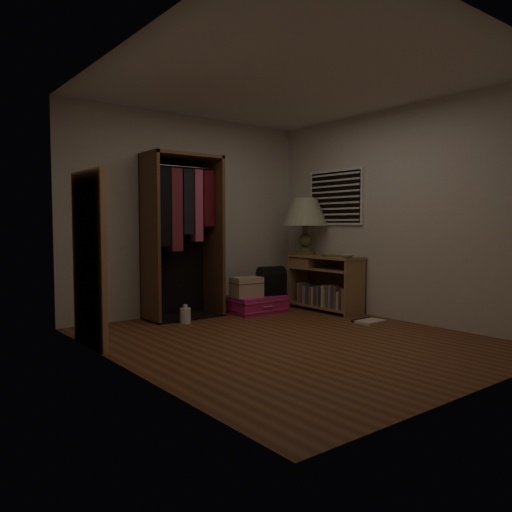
% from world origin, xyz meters
% --- Properties ---
extents(ground, '(4.00, 4.00, 0.00)m').
position_xyz_m(ground, '(0.00, 0.00, 0.00)').
color(ground, brown).
rests_on(ground, ground).
extents(room_walls, '(3.52, 4.02, 2.60)m').
position_xyz_m(room_walls, '(0.08, 0.04, 1.50)').
color(room_walls, beige).
rests_on(room_walls, ground).
extents(console_bookshelf, '(0.42, 1.12, 0.75)m').
position_xyz_m(console_bookshelf, '(1.54, 1.03, 0.40)').
color(console_bookshelf, '#926C46').
rests_on(console_bookshelf, ground).
extents(open_wardrobe, '(1.03, 0.50, 2.05)m').
position_xyz_m(open_wardrobe, '(-0.22, 1.77, 1.22)').
color(open_wardrobe, brown).
rests_on(open_wardrobe, ground).
extents(floor_mirror, '(0.06, 0.80, 1.70)m').
position_xyz_m(floor_mirror, '(-1.70, 1.00, 0.85)').
color(floor_mirror, tan).
rests_on(floor_mirror, ground).
extents(pink_suitcase, '(0.76, 0.56, 0.23)m').
position_xyz_m(pink_suitcase, '(0.69, 1.45, 0.11)').
color(pink_suitcase, '#D41973').
rests_on(pink_suitcase, ground).
extents(train_case, '(0.41, 0.30, 0.28)m').
position_xyz_m(train_case, '(0.52, 1.43, 0.36)').
color(train_case, tan).
rests_on(train_case, pink_suitcase).
extents(black_bag, '(0.39, 0.29, 0.39)m').
position_xyz_m(black_bag, '(0.91, 1.40, 0.43)').
color(black_bag, black).
rests_on(black_bag, pink_suitcase).
extents(table_lamp, '(0.74, 0.74, 0.80)m').
position_xyz_m(table_lamp, '(1.54, 1.40, 1.34)').
color(table_lamp, '#495328').
rests_on(table_lamp, console_bookshelf).
extents(brass_tray, '(0.34, 0.34, 0.02)m').
position_xyz_m(brass_tray, '(1.54, 0.89, 0.76)').
color(brass_tray, '#A48A3F').
rests_on(brass_tray, console_bookshelf).
extents(ceramic_bowl, '(0.18, 0.18, 0.04)m').
position_xyz_m(ceramic_bowl, '(1.49, 0.57, 0.77)').
color(ceramic_bowl, '#ABCCAA').
rests_on(ceramic_bowl, console_bookshelf).
extents(white_jug, '(0.16, 0.16, 0.23)m').
position_xyz_m(white_jug, '(-0.42, 1.40, 0.10)').
color(white_jug, white).
rests_on(white_jug, ground).
extents(floor_book, '(0.35, 0.28, 0.03)m').
position_xyz_m(floor_book, '(1.35, 0.10, 0.01)').
color(floor_book, beige).
rests_on(floor_book, ground).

